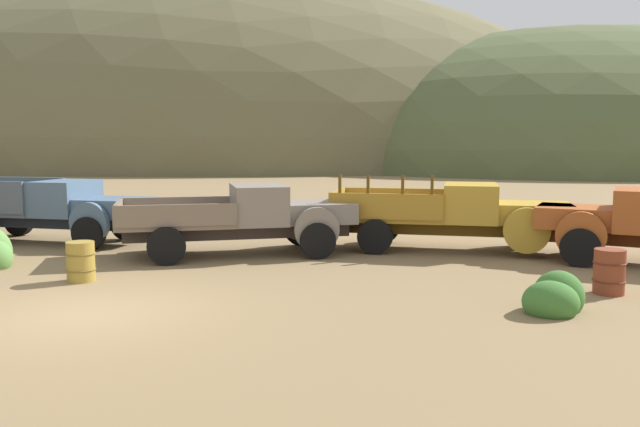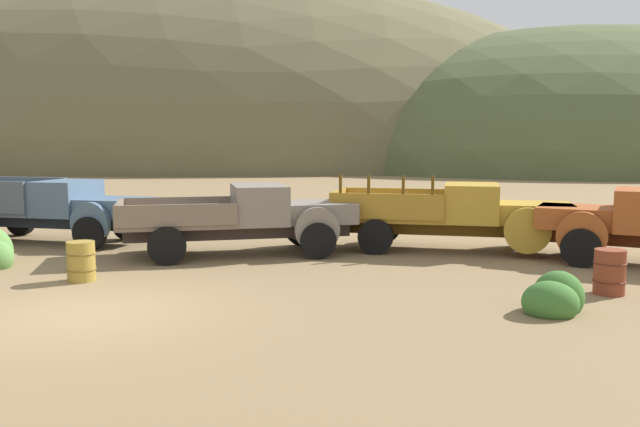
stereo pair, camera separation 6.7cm
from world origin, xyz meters
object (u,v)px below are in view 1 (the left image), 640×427
(truck_primer_gray, at_px, (256,218))
(oil_drum_spare, at_px, (81,262))
(oil_drum_by_truck, at_px, (609,272))
(truck_chalk_blue, at_px, (61,209))
(truck_mustard, at_px, (464,215))

(truck_primer_gray, relative_size, oil_drum_spare, 7.50)
(truck_primer_gray, height_order, oil_drum_by_truck, truck_primer_gray)
(oil_drum_spare, bearing_deg, truck_chalk_blue, 122.09)
(oil_drum_spare, bearing_deg, oil_drum_by_truck, 0.85)
(truck_chalk_blue, height_order, truck_primer_gray, truck_chalk_blue)
(truck_primer_gray, distance_m, oil_drum_by_truck, 8.95)
(truck_chalk_blue, distance_m, oil_drum_spare, 5.98)
(truck_chalk_blue, bearing_deg, truck_mustard, 6.66)
(truck_mustard, relative_size, oil_drum_by_truck, 7.25)
(truck_chalk_blue, relative_size, truck_primer_gray, 0.99)
(truck_primer_gray, height_order, oil_drum_spare, truck_primer_gray)
(truck_mustard, height_order, oil_drum_spare, truck_mustard)
(truck_chalk_blue, bearing_deg, oil_drum_spare, -51.39)
(truck_primer_gray, distance_m, oil_drum_spare, 4.99)
(truck_chalk_blue, distance_m, truck_mustard, 11.96)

